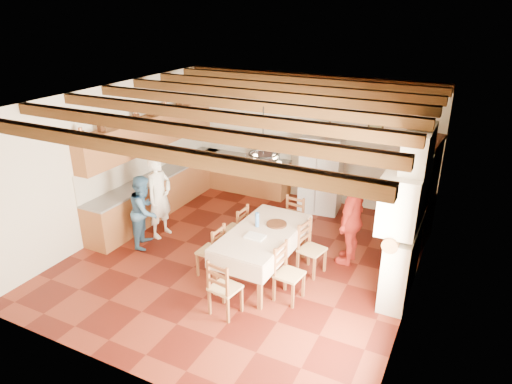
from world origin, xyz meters
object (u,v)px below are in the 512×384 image
chair_left_near (211,250)px  chair_end_near (225,287)px  microwave (266,154)px  hutch (419,194)px  refrigerator (321,173)px  chair_end_far (291,222)px  chair_right_near (289,273)px  person_man (159,197)px  person_woman_blue (145,211)px  person_woman_red (352,220)px  chair_right_far (312,249)px  chair_left_far (235,229)px  dining_table (263,235)px

chair_left_near → chair_end_near: 1.15m
microwave → hutch: bearing=-21.0°
refrigerator → chair_end_far: (0.01, -1.83, -0.40)m
chair_right_near → person_man: (-3.20, 0.87, 0.37)m
refrigerator → chair_end_near: refrigerator is taller
refrigerator → chair_end_near: (-0.03, -4.31, -0.40)m
person_man → chair_left_near: bearing=-111.0°
person_man → person_woman_blue: (-0.02, -0.45, -0.13)m
person_woman_red → chair_right_near: bearing=-15.1°
chair_right_far → chair_end_near: bearing=167.0°
chair_end_far → person_man: size_ratio=0.56×
person_woman_blue → person_woman_red: 3.94m
person_woman_red → microwave: person_woman_red is taller
refrigerator → person_man: (-2.50, -2.67, -0.03)m
chair_right_far → person_woman_red: (0.49, 0.67, 0.38)m
chair_right_near → chair_end_near: 1.06m
chair_left_near → chair_end_near: size_ratio=1.00×
chair_end_far → person_woman_red: 1.30m
hutch → chair_left_near: 4.08m
chair_right_near → chair_left_far: bearing=64.0°
chair_left_far → person_woman_red: 2.18m
person_woman_blue → microwave: size_ratio=2.49×
chair_end_far → refrigerator: bearing=97.4°
dining_table → chair_end_near: bearing=-92.0°
chair_end_near → person_woman_blue: (-2.49, 1.19, 0.25)m
dining_table → chair_left_near: (-0.82, -0.37, -0.30)m
chair_right_far → chair_left_far: bearing=99.7°
hutch → microwave: size_ratio=3.70×
person_woman_blue → microwave: 3.52m
dining_table → person_man: person_man is taller
hutch → chair_right_near: size_ratio=2.25×
chair_end_near → person_man: 2.99m
dining_table → person_woman_red: size_ratio=1.17×
chair_right_far → chair_end_far: same height
chair_end_far → person_man: (-2.51, -0.84, 0.37)m
chair_left_far → chair_end_far: (0.83, 0.74, 0.00)m
microwave → person_woman_blue: bearing=-112.7°
hutch → chair_right_far: size_ratio=2.25×
refrigerator → person_man: size_ratio=1.04×
chair_left_near → person_woman_red: bearing=128.1°
hutch → person_woman_blue: (-4.72, -2.35, -0.35)m
chair_end_near → microwave: (-1.48, 4.54, 0.58)m
person_woman_red → chair_left_near: bearing=-50.0°
chair_left_near → chair_end_near: (0.78, -0.85, 0.00)m
dining_table → chair_left_far: (-0.83, 0.52, -0.30)m
dining_table → chair_end_far: 1.30m
chair_end_far → dining_table: bearing=-83.1°
refrigerator → person_woman_blue: bearing=-134.6°
hutch → microwave: hutch is taller
person_woman_red → microwave: 3.53m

